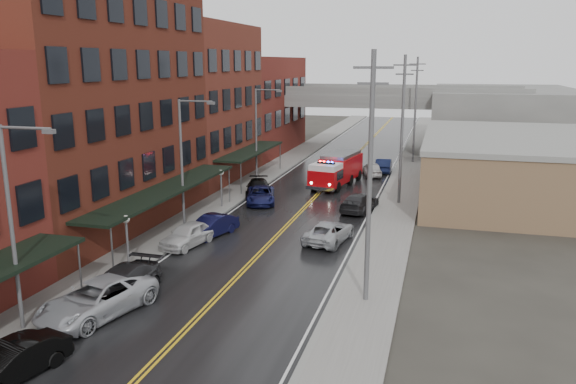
# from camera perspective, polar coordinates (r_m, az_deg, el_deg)

# --- Properties ---
(road) EXTENTS (11.00, 160.00, 0.02)m
(road) POSITION_cam_1_polar(r_m,az_deg,el_deg) (43.40, 1.13, -2.19)
(road) COLOR black
(road) RESTS_ON ground
(sidewalk_left) EXTENTS (3.00, 160.00, 0.15)m
(sidewalk_left) POSITION_cam_1_polar(r_m,az_deg,el_deg) (45.68, -7.78, -1.45)
(sidewalk_left) COLOR slate
(sidewalk_left) RESTS_ON ground
(sidewalk_right) EXTENTS (3.00, 160.00, 0.15)m
(sidewalk_right) POSITION_cam_1_polar(r_m,az_deg,el_deg) (42.25, 10.77, -2.76)
(sidewalk_right) COLOR slate
(sidewalk_right) RESTS_ON ground
(curb_left) EXTENTS (0.30, 160.00, 0.15)m
(curb_left) POSITION_cam_1_polar(r_m,az_deg,el_deg) (45.07, -5.85, -1.59)
(curb_left) COLOR gray
(curb_left) RESTS_ON ground
(curb_right) EXTENTS (0.30, 160.00, 0.15)m
(curb_right) POSITION_cam_1_polar(r_m,az_deg,el_deg) (42.40, 8.55, -2.62)
(curb_right) COLOR gray
(curb_right) RESTS_ON ground
(brick_building_b) EXTENTS (9.00, 20.00, 18.00)m
(brick_building_b) POSITION_cam_1_polar(r_m,az_deg,el_deg) (41.13, -19.90, 8.91)
(brick_building_b) COLOR #5D2118
(brick_building_b) RESTS_ON ground
(brick_building_c) EXTENTS (9.00, 15.00, 15.00)m
(brick_building_c) POSITION_cam_1_polar(r_m,az_deg,el_deg) (56.41, -9.47, 8.91)
(brick_building_c) COLOR maroon
(brick_building_c) RESTS_ON ground
(brick_building_far) EXTENTS (9.00, 20.00, 12.00)m
(brick_building_far) POSITION_cam_1_polar(r_m,az_deg,el_deg) (72.73, -3.60, 8.78)
(brick_building_far) COLOR maroon
(brick_building_far) RESTS_ON ground
(tan_building) EXTENTS (14.00, 22.00, 5.00)m
(tan_building) POSITION_cam_1_polar(r_m,az_deg,el_deg) (51.67, 21.52, 2.20)
(tan_building) COLOR brown
(tan_building) RESTS_ON ground
(right_far_block) EXTENTS (18.00, 30.00, 8.00)m
(right_far_block) POSITION_cam_1_polar(r_m,az_deg,el_deg) (81.28, 20.96, 6.98)
(right_far_block) COLOR slate
(right_far_block) RESTS_ON ground
(awning_1) EXTENTS (2.60, 18.00, 3.09)m
(awning_1) POSITION_cam_1_polar(r_m,az_deg,el_deg) (38.94, -12.21, 0.25)
(awning_1) COLOR black
(awning_1) RESTS_ON ground
(awning_2) EXTENTS (2.60, 13.00, 3.09)m
(awning_2) POSITION_cam_1_polar(r_m,az_deg,el_deg) (54.75, -3.75, 4.18)
(awning_2) COLOR black
(awning_2) RESTS_ON ground
(globe_lamp_1) EXTENTS (0.44, 0.44, 3.12)m
(globe_lamp_1) POSITION_cam_1_polar(r_m,az_deg,el_deg) (32.70, -16.09, -3.66)
(globe_lamp_1) COLOR #59595B
(globe_lamp_1) RESTS_ON ground
(globe_lamp_2) EXTENTS (0.44, 0.44, 3.12)m
(globe_lamp_2) POSITION_cam_1_polar(r_m,az_deg,el_deg) (44.83, -6.81, 1.24)
(globe_lamp_2) COLOR #59595B
(globe_lamp_2) RESTS_ON ground
(street_lamp_0) EXTENTS (2.64, 0.22, 9.00)m
(street_lamp_0) POSITION_cam_1_polar(r_m,az_deg,el_deg) (25.87, -25.97, -2.28)
(street_lamp_0) COLOR #59595B
(street_lamp_0) RESTS_ON ground
(street_lamp_1) EXTENTS (2.64, 0.22, 9.00)m
(street_lamp_1) POSITION_cam_1_polar(r_m,az_deg,el_deg) (38.98, -10.45, 3.63)
(street_lamp_1) COLOR #59595B
(street_lamp_1) RESTS_ON ground
(street_lamp_2) EXTENTS (2.64, 0.22, 9.00)m
(street_lamp_2) POSITION_cam_1_polar(r_m,az_deg,el_deg) (53.68, -3.00, 6.38)
(street_lamp_2) COLOR #59595B
(street_lamp_2) RESTS_ON ground
(utility_pole_0) EXTENTS (1.80, 0.24, 12.00)m
(utility_pole_0) POSITION_cam_1_polar(r_m,az_deg,el_deg) (26.27, 8.31, 1.66)
(utility_pole_0) COLOR #59595B
(utility_pole_0) RESTS_ON ground
(utility_pole_1) EXTENTS (1.80, 0.24, 12.00)m
(utility_pole_1) POSITION_cam_1_polar(r_m,az_deg,el_deg) (45.97, 11.52, 6.41)
(utility_pole_1) COLOR #59595B
(utility_pole_1) RESTS_ON ground
(utility_pole_2) EXTENTS (1.80, 0.24, 12.00)m
(utility_pole_2) POSITION_cam_1_polar(r_m,az_deg,el_deg) (65.85, 12.81, 8.30)
(utility_pole_2) COLOR #59595B
(utility_pole_2) RESTS_ON ground
(overpass) EXTENTS (40.00, 10.00, 7.50)m
(overpass) POSITION_cam_1_polar(r_m,az_deg,el_deg) (73.51, 7.41, 8.73)
(overpass) COLOR slate
(overpass) RESTS_ON ground
(fire_truck) EXTENTS (4.30, 8.41, 2.95)m
(fire_truck) POSITION_cam_1_polar(r_m,az_deg,el_deg) (53.01, 4.93, 2.34)
(fire_truck) COLOR #B4080D
(fire_truck) RESTS_ON ground
(parked_car_left_1) EXTENTS (2.46, 4.52, 1.41)m
(parked_car_left_1) POSITION_cam_1_polar(r_m,az_deg,el_deg) (23.78, -26.18, -15.22)
(parked_car_left_1) COLOR black
(parked_car_left_1) RESTS_ON ground
(parked_car_left_2) EXTENTS (4.08, 6.37, 1.64)m
(parked_car_left_2) POSITION_cam_1_polar(r_m,az_deg,el_deg) (27.67, -18.83, -10.25)
(parked_car_left_2) COLOR #B1B4BA
(parked_car_left_2) RESTS_ON ground
(parked_car_left_3) EXTENTS (2.28, 5.46, 1.58)m
(parked_car_left_3) POSITION_cam_1_polar(r_m,az_deg,el_deg) (29.00, -16.67, -9.06)
(parked_car_left_3) COLOR black
(parked_car_left_3) RESTS_ON ground
(parked_car_left_4) EXTENTS (2.61, 4.64, 1.49)m
(parked_car_left_4) POSITION_cam_1_polar(r_m,az_deg,el_deg) (36.29, -10.13, -4.27)
(parked_car_left_4) COLOR silver
(parked_car_left_4) RESTS_ON ground
(parked_car_left_5) EXTENTS (2.77, 4.54, 1.41)m
(parked_car_left_5) POSITION_cam_1_polar(r_m,az_deg,el_deg) (37.99, -7.83, -3.46)
(parked_car_left_5) COLOR black
(parked_car_left_5) RESTS_ON ground
(parked_car_left_6) EXTENTS (3.60, 5.34, 1.36)m
(parked_car_left_6) POSITION_cam_1_polar(r_m,az_deg,el_deg) (46.52, -2.78, -0.31)
(parked_car_left_6) COLOR #131749
(parked_car_left_6) RESTS_ON ground
(parked_car_left_7) EXTENTS (3.19, 5.14, 1.39)m
(parked_car_left_7) POSITION_cam_1_polar(r_m,az_deg,el_deg) (49.08, -3.10, 0.42)
(parked_car_left_7) COLOR black
(parked_car_left_7) RESTS_ON ground
(parked_car_right_0) EXTENTS (3.00, 5.15, 1.35)m
(parked_car_right_0) POSITION_cam_1_polar(r_m,az_deg,el_deg) (36.65, 4.19, -4.04)
(parked_car_right_0) COLOR #ABAEB4
(parked_car_right_0) RESTS_ON ground
(parked_car_right_1) EXTENTS (2.87, 5.22, 1.43)m
(parked_car_right_1) POSITION_cam_1_polar(r_m,az_deg,el_deg) (44.31, 7.27, -1.03)
(parked_car_right_1) COLOR black
(parked_car_right_1) RESTS_ON ground
(parked_car_right_2) EXTENTS (2.67, 4.50, 1.44)m
(parked_car_right_2) POSITION_cam_1_polar(r_m,az_deg,el_deg) (58.17, 8.55, 2.32)
(parked_car_right_2) COLOR silver
(parked_car_right_2) RESTS_ON ground
(parked_car_right_3) EXTENTS (1.76, 4.56, 1.48)m
(parked_car_right_3) POSITION_cam_1_polar(r_m,az_deg,el_deg) (60.41, 9.70, 2.70)
(parked_car_right_3) COLOR #0E1433
(parked_car_right_3) RESTS_ON ground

